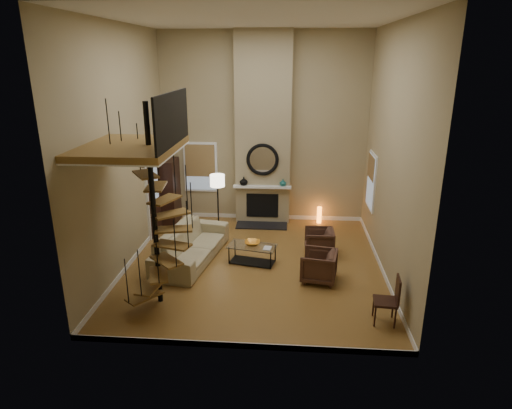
# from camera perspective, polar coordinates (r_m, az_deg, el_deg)

# --- Properties ---
(ground) EXTENTS (6.00, 6.50, 0.01)m
(ground) POSITION_cam_1_polar(r_m,az_deg,el_deg) (10.77, -0.17, -7.79)
(ground) COLOR #A47535
(ground) RESTS_ON ground
(back_wall) EXTENTS (6.00, 0.02, 5.50)m
(back_wall) POSITION_cam_1_polar(r_m,az_deg,el_deg) (13.05, 0.98, 9.62)
(back_wall) COLOR tan
(back_wall) RESTS_ON ground
(front_wall) EXTENTS (6.00, 0.02, 5.50)m
(front_wall) POSITION_cam_1_polar(r_m,az_deg,el_deg) (6.73, -2.40, 1.07)
(front_wall) COLOR tan
(front_wall) RESTS_ON ground
(left_wall) EXTENTS (0.02, 6.50, 5.50)m
(left_wall) POSITION_cam_1_polar(r_m,az_deg,el_deg) (10.53, -16.79, 6.69)
(left_wall) COLOR tan
(left_wall) RESTS_ON ground
(right_wall) EXTENTS (0.02, 6.50, 5.50)m
(right_wall) POSITION_cam_1_polar(r_m,az_deg,el_deg) (10.08, 17.18, 6.15)
(right_wall) COLOR tan
(right_wall) RESTS_ON ground
(ceiling) EXTENTS (6.00, 6.50, 0.01)m
(ceiling) POSITION_cam_1_polar(r_m,az_deg,el_deg) (9.68, -0.20, 22.83)
(ceiling) COLOR silver
(ceiling) RESTS_ON back_wall
(baseboard_back) EXTENTS (6.00, 0.02, 0.12)m
(baseboard_back) POSITION_cam_1_polar(r_m,az_deg,el_deg) (13.72, 0.91, -1.55)
(baseboard_back) COLOR white
(baseboard_back) RESTS_ON ground
(baseboard_front) EXTENTS (6.00, 0.02, 0.12)m
(baseboard_front) POSITION_cam_1_polar(r_m,az_deg,el_deg) (7.97, -2.12, -17.70)
(baseboard_front) COLOR white
(baseboard_front) RESTS_ON ground
(baseboard_left) EXTENTS (0.02, 6.50, 0.12)m
(baseboard_left) POSITION_cam_1_polar(r_m,az_deg,el_deg) (11.35, -15.49, -6.70)
(baseboard_left) COLOR white
(baseboard_left) RESTS_ON ground
(baseboard_right) EXTENTS (0.02, 6.50, 0.12)m
(baseboard_right) POSITION_cam_1_polar(r_m,az_deg,el_deg) (10.94, 15.80, -7.73)
(baseboard_right) COLOR white
(baseboard_right) RESTS_ON ground
(chimney_breast) EXTENTS (1.60, 0.38, 5.50)m
(chimney_breast) POSITION_cam_1_polar(r_m,az_deg,el_deg) (12.87, 0.93, 9.49)
(chimney_breast) COLOR #988863
(chimney_breast) RESTS_ON ground
(hearth) EXTENTS (1.50, 0.60, 0.04)m
(hearth) POSITION_cam_1_polar(r_m,az_deg,el_deg) (13.11, 0.73, -2.72)
(hearth) COLOR black
(hearth) RESTS_ON ground
(firebox) EXTENTS (0.95, 0.02, 0.72)m
(firebox) POSITION_cam_1_polar(r_m,az_deg,el_deg) (13.20, 0.82, -0.12)
(firebox) COLOR black
(firebox) RESTS_ON chimney_breast
(mantel) EXTENTS (1.70, 0.18, 0.06)m
(mantel) POSITION_cam_1_polar(r_m,az_deg,el_deg) (12.94, 0.81, 2.28)
(mantel) COLOR white
(mantel) RESTS_ON chimney_breast
(mirror_frame) EXTENTS (0.94, 0.10, 0.94)m
(mirror_frame) POSITION_cam_1_polar(r_m,az_deg,el_deg) (12.80, 0.85, 5.80)
(mirror_frame) COLOR black
(mirror_frame) RESTS_ON chimney_breast
(mirror_disc) EXTENTS (0.80, 0.01, 0.80)m
(mirror_disc) POSITION_cam_1_polar(r_m,az_deg,el_deg) (12.81, 0.85, 5.81)
(mirror_disc) COLOR white
(mirror_disc) RESTS_ON chimney_breast
(vase_left) EXTENTS (0.24, 0.24, 0.25)m
(vase_left) POSITION_cam_1_polar(r_m,az_deg,el_deg) (12.98, -1.60, 3.04)
(vase_left) COLOR black
(vase_left) RESTS_ON mantel
(vase_right) EXTENTS (0.20, 0.20, 0.21)m
(vase_right) POSITION_cam_1_polar(r_m,az_deg,el_deg) (12.92, 3.49, 2.85)
(vase_right) COLOR #195A56
(vase_right) RESTS_ON mantel
(window_back) EXTENTS (1.02, 0.06, 1.52)m
(window_back) POSITION_cam_1_polar(r_m,az_deg,el_deg) (13.49, -7.17, 4.89)
(window_back) COLOR white
(window_back) RESTS_ON back_wall
(window_right) EXTENTS (0.06, 1.02, 1.52)m
(window_right) POSITION_cam_1_polar(r_m,az_deg,el_deg) (12.24, 14.64, 3.04)
(window_right) COLOR white
(window_right) RESTS_ON right_wall
(entry_door) EXTENTS (0.10, 1.05, 2.16)m
(entry_door) POSITION_cam_1_polar(r_m,az_deg,el_deg) (12.58, -13.04, 0.83)
(entry_door) COLOR white
(entry_door) RESTS_ON ground
(loft) EXTENTS (1.70, 2.20, 1.09)m
(loft) POSITION_cam_1_polar(r_m,az_deg,el_deg) (8.45, -15.27, 7.44)
(loft) COLOR olive
(loft) RESTS_ON left_wall
(spiral_stair) EXTENTS (1.47, 1.47, 4.06)m
(spiral_stair) POSITION_cam_1_polar(r_m,az_deg,el_deg) (8.76, -12.84, -1.88)
(spiral_stair) COLOR black
(spiral_stair) RESTS_ON ground
(hutch) EXTENTS (0.41, 0.86, 1.92)m
(hutch) POSITION_cam_1_polar(r_m,az_deg,el_deg) (13.47, -10.95, 1.71)
(hutch) COLOR black
(hutch) RESTS_ON ground
(sofa) EXTENTS (1.51, 2.87, 0.80)m
(sofa) POSITION_cam_1_polar(r_m,az_deg,el_deg) (10.99, -8.38, -5.12)
(sofa) COLOR tan
(sofa) RESTS_ON ground
(armchair_near) EXTENTS (0.73, 0.71, 0.66)m
(armchair_near) POSITION_cam_1_polar(r_m,az_deg,el_deg) (11.26, 8.48, -4.78)
(armchair_near) COLOR #4A2D22
(armchair_near) RESTS_ON ground
(armchair_far) EXTENTS (0.89, 0.87, 0.70)m
(armchair_far) POSITION_cam_1_polar(r_m,az_deg,el_deg) (10.00, 8.50, -7.89)
(armchair_far) COLOR #4A2D22
(armchair_far) RESTS_ON ground
(coffee_table) EXTENTS (1.25, 0.81, 0.44)m
(coffee_table) POSITION_cam_1_polar(r_m,az_deg,el_deg) (10.75, -0.49, -6.13)
(coffee_table) COLOR silver
(coffee_table) RESTS_ON ground
(bowl) EXTENTS (0.38, 0.38, 0.09)m
(bowl) POSITION_cam_1_polar(r_m,az_deg,el_deg) (10.71, -0.47, -4.98)
(bowl) COLOR orange
(bowl) RESTS_ON coffee_table
(book) EXTENTS (0.22, 0.27, 0.02)m
(book) POSITION_cam_1_polar(r_m,az_deg,el_deg) (10.52, 1.35, -5.65)
(book) COLOR gray
(book) RESTS_ON coffee_table
(floor_lamp) EXTENTS (0.40, 0.40, 1.71)m
(floor_lamp) POSITION_cam_1_polar(r_m,az_deg,el_deg) (12.19, -4.99, 2.48)
(floor_lamp) COLOR black
(floor_lamp) RESTS_ON ground
(accent_lamp) EXTENTS (0.14, 0.14, 0.50)m
(accent_lamp) POSITION_cam_1_polar(r_m,az_deg,el_deg) (13.43, 8.15, -1.33)
(accent_lamp) COLOR orange
(accent_lamp) RESTS_ON ground
(side_chair) EXTENTS (0.47, 0.46, 0.94)m
(side_chair) POSITION_cam_1_polar(r_m,az_deg,el_deg) (8.72, 16.94, -11.45)
(side_chair) COLOR black
(side_chair) RESTS_ON ground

